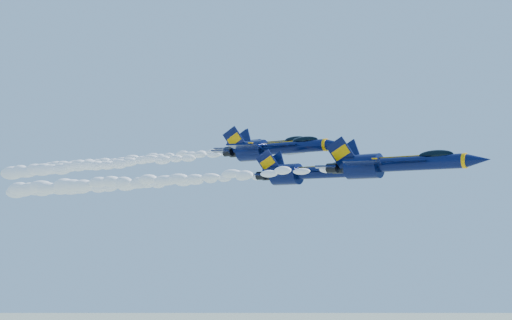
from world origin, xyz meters
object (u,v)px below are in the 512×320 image
Objects in this scene: jet_lead at (394,164)px; jet_fourth at (269,147)px; jet_second at (310,172)px; jet_third at (275,148)px.

jet_lead is 43.52m from jet_fourth.
jet_third is at bearing 148.29° from jet_second.
jet_second is 0.89× the size of jet_fourth.
jet_lead is 0.83× the size of jet_fourth.
jet_third reaches higher than jet_lead.
jet_second is at bearing -44.17° from jet_fourth.
jet_lead is 29.40m from jet_third.
jet_third is (-8.90, 5.50, 4.12)m from jet_second.
jet_second is 25.37m from jet_fourth.
jet_third is (-24.41, 15.74, 4.55)m from jet_lead.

